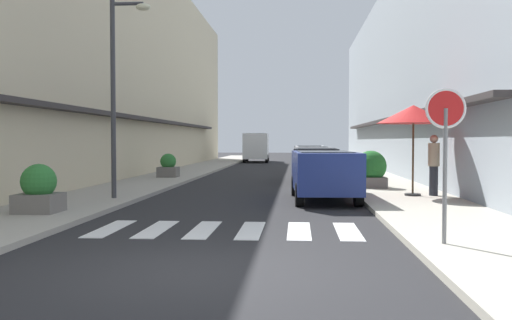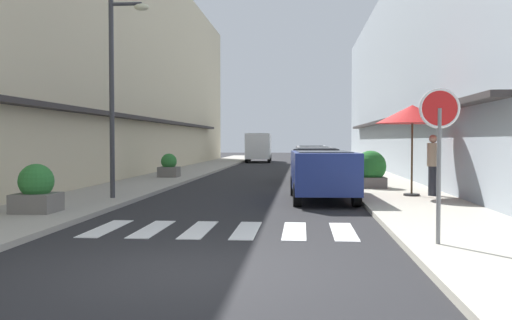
% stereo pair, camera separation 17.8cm
% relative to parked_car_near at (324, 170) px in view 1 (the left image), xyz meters
% --- Properties ---
extents(ground_plane, '(108.79, 108.79, 0.00)m').
position_rel_parked_car_near_xyz_m(ground_plane, '(-2.17, 10.74, -0.92)').
color(ground_plane, '#232326').
extents(sidewalk_left, '(2.89, 69.23, 0.12)m').
position_rel_parked_car_near_xyz_m(sidewalk_left, '(-6.83, 10.74, -0.86)').
color(sidewalk_left, '#9E998E').
rests_on(sidewalk_left, ground_plane).
extents(sidewalk_right, '(2.89, 69.23, 0.12)m').
position_rel_parked_car_near_xyz_m(sidewalk_right, '(2.49, 10.74, -0.86)').
color(sidewalk_right, '#ADA899').
rests_on(sidewalk_right, ground_plane).
extents(building_row_left, '(5.50, 46.50, 11.64)m').
position_rel_parked_car_near_xyz_m(building_row_left, '(-10.77, 12.21, 4.90)').
color(building_row_left, beige).
rests_on(building_row_left, ground_plane).
extents(building_row_right, '(5.50, 46.50, 10.19)m').
position_rel_parked_car_near_xyz_m(building_row_right, '(6.44, 12.21, 4.17)').
color(building_row_right, '#939EA8').
rests_on(building_row_right, ground_plane).
extents(crosswalk, '(5.20, 2.20, 0.01)m').
position_rel_parked_car_near_xyz_m(crosswalk, '(-2.17, -5.56, -0.92)').
color(crosswalk, silver).
rests_on(crosswalk, ground_plane).
extents(parked_car_near, '(1.97, 4.53, 1.47)m').
position_rel_parked_car_near_xyz_m(parked_car_near, '(0.00, 0.00, 0.00)').
color(parked_car_near, navy).
rests_on(parked_car_near, ground_plane).
extents(parked_car_mid, '(1.91, 4.29, 1.47)m').
position_rel_parked_car_near_xyz_m(parked_car_mid, '(0.00, 6.93, -0.00)').
color(parked_car_mid, black).
rests_on(parked_car_mid, ground_plane).
extents(parked_car_far, '(1.86, 4.11, 1.47)m').
position_rel_parked_car_near_xyz_m(parked_car_far, '(0.00, 12.72, -0.00)').
color(parked_car_far, silver).
rests_on(parked_car_far, ground_plane).
extents(parked_car_distant, '(1.98, 4.55, 1.47)m').
position_rel_parked_car_near_xyz_m(parked_car_distant, '(0.00, 19.22, 0.00)').
color(parked_car_distant, silver).
rests_on(parked_car_distant, ground_plane).
extents(delivery_van, '(2.14, 5.46, 2.37)m').
position_rel_parked_car_near_xyz_m(delivery_van, '(-4.19, 29.42, 0.48)').
color(delivery_van, silver).
rests_on(delivery_van, ground_plane).
extents(round_street_sign, '(0.65, 0.07, 2.50)m').
position_rel_parked_car_near_xyz_m(round_street_sign, '(1.58, -7.36, 1.11)').
color(round_street_sign, slate).
rests_on(round_street_sign, sidewalk_right).
extents(street_lamp, '(1.19, 0.28, 5.72)m').
position_rel_parked_car_near_xyz_m(street_lamp, '(-5.90, -0.79, 2.67)').
color(street_lamp, '#38383D').
rests_on(street_lamp, sidewalk_left).
extents(cafe_umbrella, '(2.19, 2.19, 2.73)m').
position_rel_parked_car_near_xyz_m(cafe_umbrella, '(2.69, 0.56, 1.63)').
color(cafe_umbrella, '#262626').
rests_on(cafe_umbrella, sidewalk_right).
extents(planter_corner, '(0.94, 0.94, 1.12)m').
position_rel_parked_car_near_xyz_m(planter_corner, '(-6.75, -4.06, -0.29)').
color(planter_corner, slate).
rests_on(planter_corner, sidewalk_left).
extents(planter_midblock, '(1.10, 1.10, 1.31)m').
position_rel_parked_car_near_xyz_m(planter_midblock, '(1.82, 3.46, -0.18)').
color(planter_midblock, slate).
rests_on(planter_midblock, sidewalk_right).
extents(planter_far, '(0.89, 0.89, 1.07)m').
position_rel_parked_car_near_xyz_m(planter_far, '(-6.67, 8.47, -0.33)').
color(planter_far, slate).
rests_on(planter_far, sidewalk_left).
extents(pedestrian_walking_near, '(0.34, 0.34, 1.83)m').
position_rel_parked_car_near_xyz_m(pedestrian_walking_near, '(3.32, 0.62, 0.17)').
color(pedestrian_walking_near, '#282B33').
rests_on(pedestrian_walking_near, sidewalk_right).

